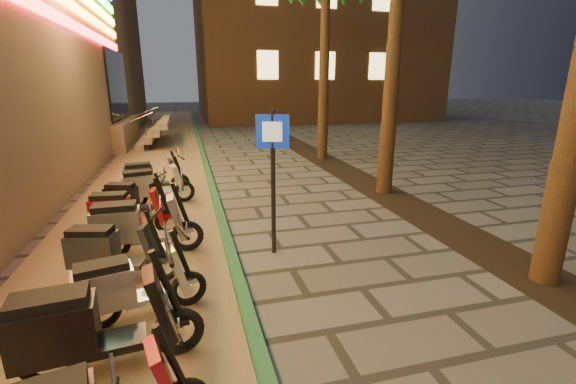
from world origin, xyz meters
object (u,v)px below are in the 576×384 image
object	(u,v)px
scooter_8	(110,251)
scooter_13	(149,177)
scooter_7	(126,287)
scooter_12	(150,186)
scooter_11	(132,199)
scooter_6	(87,328)
scooter_9	(134,226)
scooter_10	(125,212)
pedestrian_sign	(273,163)

from	to	relation	value
scooter_8	scooter_13	xyz separation A→B (m)	(0.19, 4.70, 0.02)
scooter_7	scooter_12	world-z (taller)	scooter_12
scooter_11	scooter_12	xyz separation A→B (m)	(0.31, 0.88, 0.05)
scooter_6	scooter_7	size ratio (longest dim) A/B	1.15
scooter_9	scooter_6	bearing A→B (deg)	-93.76
scooter_12	scooter_11	bearing A→B (deg)	-123.22
scooter_6	scooter_13	xyz separation A→B (m)	(0.07, 6.73, -0.05)
scooter_7	scooter_8	distance (m)	1.20
scooter_6	scooter_12	distance (m)	5.74
scooter_9	scooter_12	size ratio (longest dim) A/B	1.07
scooter_7	scooter_6	bearing A→B (deg)	-120.07
scooter_9	scooter_8	bearing A→B (deg)	-108.26
scooter_6	scooter_13	world-z (taller)	scooter_6
scooter_12	scooter_10	bearing A→B (deg)	-113.70
scooter_10	scooter_12	bearing A→B (deg)	84.64
pedestrian_sign	scooter_13	world-z (taller)	pedestrian_sign
scooter_10	scooter_8	bearing A→B (deg)	-84.38
pedestrian_sign	scooter_6	bearing A→B (deg)	-115.90
scooter_11	scooter_6	bearing A→B (deg)	-70.96
scooter_9	scooter_13	xyz separation A→B (m)	(-0.06, 3.87, -0.05)
scooter_7	scooter_8	world-z (taller)	scooter_8
pedestrian_sign	scooter_10	xyz separation A→B (m)	(-2.61, 1.44, -1.11)
pedestrian_sign	scooter_11	distance (m)	3.74
scooter_7	scooter_13	size ratio (longest dim) A/B	0.95
scooter_8	scooter_13	bearing A→B (deg)	101.34
pedestrian_sign	scooter_12	xyz separation A→B (m)	(-2.28, 3.33, -1.09)
scooter_10	scooter_12	world-z (taller)	scooter_12
scooter_13	scooter_7	bearing A→B (deg)	-97.91
scooter_10	scooter_12	distance (m)	1.91
scooter_10	scooter_6	bearing A→B (deg)	-83.09
scooter_8	scooter_9	world-z (taller)	scooter_9
scooter_9	scooter_11	bearing A→B (deg)	96.60
scooter_7	scooter_10	xyz separation A→B (m)	(-0.41, 2.97, 0.02)
scooter_8	scooter_11	distance (m)	2.83
scooter_10	scooter_13	distance (m)	2.88
scooter_7	pedestrian_sign	bearing A→B (deg)	20.17
pedestrian_sign	scooter_9	world-z (taller)	pedestrian_sign
scooter_7	scooter_10	distance (m)	2.99
pedestrian_sign	scooter_7	size ratio (longest dim) A/B	1.57
scooter_6	scooter_11	distance (m)	4.86
pedestrian_sign	scooter_13	distance (m)	5.05
scooter_8	scooter_11	world-z (taller)	scooter_8
scooter_7	scooter_10	size ratio (longest dim) A/B	0.96
pedestrian_sign	scooter_11	bearing A→B (deg)	156.17
scooter_11	scooter_9	bearing A→B (deg)	-64.87
scooter_13	scooter_6	bearing A→B (deg)	-100.27
scooter_6	scooter_7	bearing A→B (deg)	67.37
pedestrian_sign	scooter_10	bearing A→B (deg)	170.54
scooter_8	scooter_13	world-z (taller)	scooter_13
scooter_9	scooter_12	distance (m)	2.87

